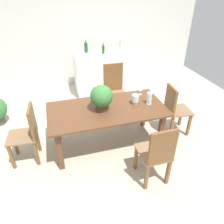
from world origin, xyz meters
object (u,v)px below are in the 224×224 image
at_px(wine_bottle_dark, 103,50).
at_px(flower_centerpiece, 102,97).
at_px(chair_far_right, 115,88).
at_px(crystal_vase_center_near, 149,98).
at_px(crystal_vase_left, 135,98).
at_px(wine_bottle_clear, 120,47).
at_px(chair_head_end, 28,132).
at_px(dining_table, 107,113).
at_px(chair_foot_end, 174,108).
at_px(chair_near_right, 157,153).
at_px(wine_bottle_amber, 86,48).
at_px(wine_glass, 140,89).
at_px(kitchen_counter, 106,72).

bearing_deg(wine_bottle_dark, flower_centerpiece, -104.95).
xyz_separation_m(chair_far_right, crystal_vase_center_near, (0.28, -1.03, 0.27)).
distance_m(crystal_vase_left, wine_bottle_clear, 2.10).
distance_m(chair_head_end, crystal_vase_left, 1.77).
bearing_deg(crystal_vase_center_near, dining_table, 176.40).
relative_size(chair_foot_end, wine_bottle_dark, 3.94).
height_order(flower_centerpiece, wine_bottle_clear, wine_bottle_clear).
height_order(chair_near_right, wine_bottle_amber, wine_bottle_amber).
bearing_deg(chair_near_right, wine_bottle_clear, -98.87).
bearing_deg(wine_bottle_amber, chair_near_right, -83.90).
relative_size(chair_foot_end, crystal_vase_center_near, 4.67).
bearing_deg(wine_glass, flower_centerpiece, -157.84).
relative_size(chair_near_right, chair_head_end, 1.03).
xyz_separation_m(chair_near_right, wine_bottle_dark, (0.03, 3.00, 0.55)).
height_order(flower_centerpiece, wine_glass, flower_centerpiece).
distance_m(chair_far_right, wine_bottle_clear, 1.28).
distance_m(chair_near_right, crystal_vase_center_near, 1.02).
bearing_deg(chair_foot_end, wine_bottle_amber, 33.49).
distance_m(flower_centerpiece, crystal_vase_center_near, 0.81).
xyz_separation_m(flower_centerpiece, wine_bottle_clear, (0.97, 2.07, 0.15)).
relative_size(chair_far_right, kitchen_counter, 0.69).
distance_m(dining_table, flower_centerpiece, 0.34).
bearing_deg(chair_head_end, wine_bottle_amber, 152.72).
height_order(chair_near_right, flower_centerpiece, flower_centerpiece).
bearing_deg(chair_head_end, crystal_vase_center_near, 92.67).
bearing_deg(wine_bottle_dark, kitchen_counter, 23.81).
relative_size(crystal_vase_center_near, wine_bottle_clear, 0.72).
bearing_deg(crystal_vase_left, dining_table, -178.45).
bearing_deg(dining_table, wine_bottle_amber, 87.83).
bearing_deg(crystal_vase_left, chair_far_right, 93.60).
distance_m(flower_centerpiece, wine_glass, 0.86).
relative_size(chair_foot_end, chair_near_right, 0.96).
relative_size(chair_foot_end, wine_bottle_amber, 3.36).
distance_m(chair_near_right, chair_far_right, 1.97).
xyz_separation_m(chair_head_end, crystal_vase_left, (1.74, 0.02, 0.31)).
height_order(crystal_vase_left, wine_bottle_amber, wine_bottle_amber).
height_order(dining_table, chair_head_end, chair_head_end).
bearing_deg(kitchen_counter, wine_bottle_amber, 160.22).
bearing_deg(wine_bottle_clear, wine_bottle_amber, 168.68).
xyz_separation_m(chair_head_end, chair_far_right, (1.68, 1.00, 0.05)).
xyz_separation_m(chair_far_right, wine_bottle_dark, (0.03, 1.03, 0.51)).
height_order(crystal_vase_left, crystal_vase_center_near, crystal_vase_center_near).
bearing_deg(chair_far_right, crystal_vase_center_near, -74.46).
xyz_separation_m(dining_table, chair_near_right, (0.42, -0.98, -0.10)).
bearing_deg(crystal_vase_center_near, wine_glass, 91.99).
bearing_deg(wine_glass, chair_far_right, 111.59).
distance_m(chair_foot_end, flower_centerpiece, 1.42).
distance_m(flower_centerpiece, crystal_vase_left, 0.59).
xyz_separation_m(crystal_vase_left, wine_bottle_clear, (0.40, 2.04, 0.27)).
relative_size(dining_table, kitchen_counter, 1.22).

